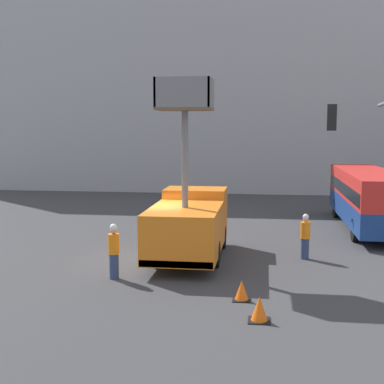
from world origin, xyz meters
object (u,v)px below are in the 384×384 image
(road_worker_directing, at_px, (305,237))
(city_bus, at_px, (367,195))
(traffic_cone_near_truck, at_px, (242,291))
(road_worker_near_truck, at_px, (114,251))
(utility_truck, at_px, (189,221))
(traffic_cone_mid_road, at_px, (259,310))

(road_worker_directing, bearing_deg, city_bus, 32.39)
(city_bus, relative_size, traffic_cone_near_truck, 17.32)
(city_bus, bearing_deg, road_worker_near_truck, 124.35)
(utility_truck, xyz_separation_m, city_bus, (8.11, 7.52, 0.24))
(road_worker_near_truck, xyz_separation_m, traffic_cone_near_truck, (4.45, -1.70, -0.68))
(utility_truck, bearing_deg, traffic_cone_near_truck, -64.50)
(traffic_cone_near_truck, relative_size, traffic_cone_mid_road, 0.90)
(utility_truck, height_order, traffic_cone_near_truck, utility_truck)
(road_worker_near_truck, distance_m, traffic_cone_near_truck, 4.81)
(utility_truck, xyz_separation_m, road_worker_directing, (4.54, 0.63, -0.61))
(city_bus, bearing_deg, traffic_cone_near_truck, 143.10)
(utility_truck, height_order, city_bus, utility_truck)
(utility_truck, bearing_deg, traffic_cone_mid_road, -66.40)
(utility_truck, relative_size, city_bus, 0.65)
(road_worker_directing, xyz_separation_m, traffic_cone_near_truck, (-2.25, -5.43, -0.61))
(city_bus, distance_m, road_worker_near_truck, 14.79)
(city_bus, xyz_separation_m, traffic_cone_near_truck, (-5.82, -12.32, -1.47))
(utility_truck, distance_m, road_worker_directing, 4.63)
(city_bus, bearing_deg, road_worker_directing, 141.01)
(city_bus, relative_size, road_worker_directing, 5.90)
(road_worker_near_truck, xyz_separation_m, traffic_cone_mid_road, (4.99, -3.40, -0.65))
(road_worker_near_truck, bearing_deg, traffic_cone_near_truck, 150.56)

